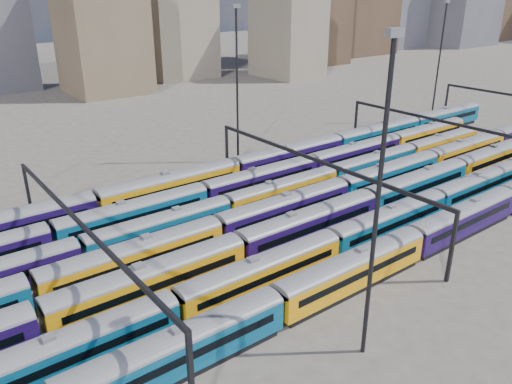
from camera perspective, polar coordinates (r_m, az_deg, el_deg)
ground at (r=60.60m, az=-0.47°, el=-5.13°), size 500.00×500.00×0.00m
rake_0 at (r=57.31m, az=17.54°, el=-5.17°), size 115.86×2.83×4.75m
rake_1 at (r=54.81m, az=8.66°, el=-5.66°), size 114.10×2.78×4.68m
rake_2 at (r=48.62m, az=-11.97°, el=-9.62°), size 141.98×2.97×4.99m
rake_3 at (r=62.41m, az=3.35°, el=-1.67°), size 140.64×2.94×4.94m
rake_4 at (r=68.30m, az=3.10°, el=0.33°), size 92.57×2.71×4.55m
rake_5 at (r=66.79m, az=-6.01°, el=-0.14°), size 118.34×2.89×4.85m
rake_6 at (r=75.04m, az=-2.37°, el=2.73°), size 128.91×3.14×5.30m
gantry_1 at (r=49.52m, az=-19.41°, el=-4.34°), size 0.35×40.35×8.03m
gantry_2 at (r=63.89m, az=6.72°, el=2.84°), size 0.35×40.35×8.03m
gantry_3 at (r=86.67m, az=21.35°, el=6.68°), size 0.35×40.35×8.03m
mast_2 at (r=37.12m, az=13.80°, el=-0.48°), size 1.40×0.50×25.60m
mast_3 at (r=83.18m, az=-2.18°, el=12.66°), size 1.40×0.50×25.60m
mast_5 at (r=116.68m, az=20.23°, el=14.16°), size 1.40×0.50×25.60m
skyline at (r=202.33m, az=5.69°, el=20.24°), size 399.22×60.48×50.03m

